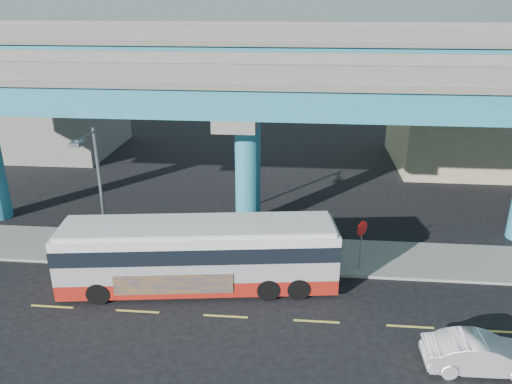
# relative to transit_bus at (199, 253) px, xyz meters

# --- Properties ---
(ground) EXTENTS (120.00, 120.00, 0.00)m
(ground) POSITION_rel_transit_bus_xyz_m (1.58, -2.02, -1.84)
(ground) COLOR black
(ground) RESTS_ON ground
(sidewalk) EXTENTS (70.00, 4.00, 0.15)m
(sidewalk) POSITION_rel_transit_bus_xyz_m (1.58, 3.48, -1.77)
(sidewalk) COLOR gray
(sidewalk) RESTS_ON ground
(lane_markings) EXTENTS (58.00, 0.12, 0.01)m
(lane_markings) POSITION_rel_transit_bus_xyz_m (1.58, -2.32, -1.84)
(lane_markings) COLOR #D8C64C
(lane_markings) RESTS_ON ground
(viaduct) EXTENTS (52.00, 12.40, 11.70)m
(viaduct) POSITION_rel_transit_bus_xyz_m (1.58, 7.09, 7.30)
(viaduct) COLOR teal
(viaduct) RESTS_ON ground
(building_beige) EXTENTS (14.00, 10.23, 7.00)m
(building_beige) POSITION_rel_transit_bus_xyz_m (19.58, 20.96, 1.67)
(building_beige) COLOR tan
(building_beige) RESTS_ON ground
(building_concrete) EXTENTS (12.00, 10.00, 9.00)m
(building_concrete) POSITION_rel_transit_bus_xyz_m (-18.42, 21.98, 2.66)
(building_concrete) COLOR gray
(building_concrete) RESTS_ON ground
(transit_bus) EXTENTS (13.33, 4.55, 3.36)m
(transit_bus) POSITION_rel_transit_bus_xyz_m (0.00, 0.00, 0.00)
(transit_bus) COLOR #A51E13
(transit_bus) RESTS_ON ground
(sedan) EXTENTS (1.65, 4.27, 1.39)m
(sedan) POSITION_rel_transit_bus_xyz_m (11.64, -4.72, -1.15)
(sedan) COLOR silver
(sedan) RESTS_ON ground
(street_lamp) EXTENTS (0.50, 2.37, 7.17)m
(street_lamp) POSITION_rel_transit_bus_xyz_m (-5.34, 1.44, 3.00)
(street_lamp) COLOR gray
(street_lamp) RESTS_ON sidewalk
(stop_sign) EXTENTS (0.58, 0.61, 2.71)m
(stop_sign) POSITION_rel_transit_bus_xyz_m (7.83, 2.16, 0.27)
(stop_sign) COLOR gray
(stop_sign) RESTS_ON sidewalk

